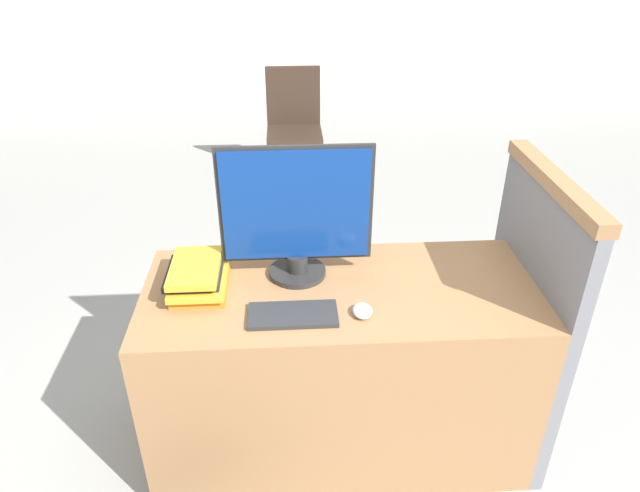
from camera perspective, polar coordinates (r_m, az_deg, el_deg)
desk at (r=2.31m, az=1.89°, el=-12.07°), size 1.44×0.63×0.76m
carrel_divider at (r=2.39m, az=19.99°, el=-6.08°), size 0.07×0.73×1.16m
monitor at (r=2.03m, az=-2.41°, el=3.23°), size 0.55×0.21×0.51m
keyboard at (r=1.93m, az=-2.72°, el=-6.88°), size 0.30×0.14×0.02m
mouse at (r=1.94m, az=4.27°, el=-6.48°), size 0.07×0.09×0.03m
book_stack at (r=2.09m, az=-12.11°, el=-3.07°), size 0.21×0.28×0.10m
far_chair at (r=4.75m, az=-2.62°, el=12.40°), size 0.44×0.44×0.91m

